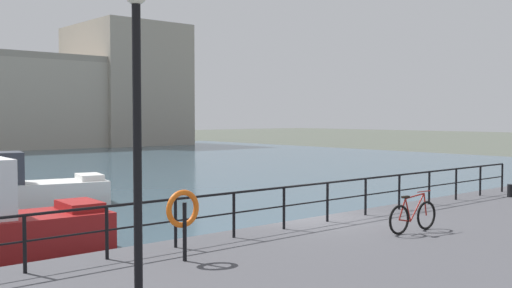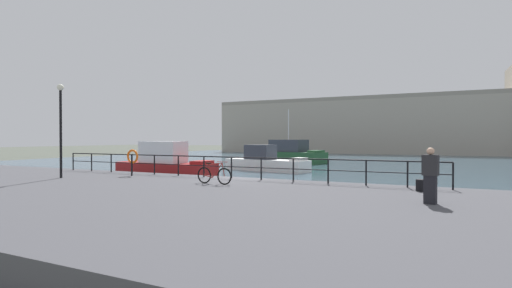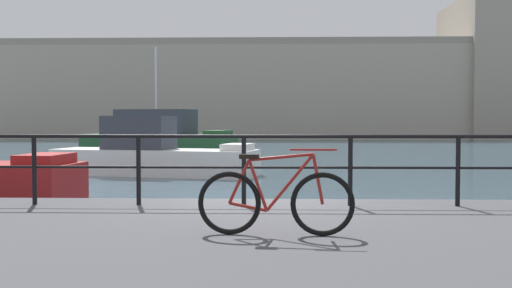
{
  "view_description": "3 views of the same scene",
  "coord_description": "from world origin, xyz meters",
  "px_view_note": "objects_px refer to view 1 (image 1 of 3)",
  "views": [
    {
      "loc": [
        -12.1,
        -11.55,
        3.62
      ],
      "look_at": [
        1.39,
        3.97,
        2.67
      ],
      "focal_mm": 42.06,
      "sensor_mm": 36.0,
      "label": 1
    },
    {
      "loc": [
        8.9,
        -16.89,
        2.74
      ],
      "look_at": [
        -1.18,
        4.15,
        2.42
      ],
      "focal_mm": 26.37,
      "sensor_mm": 36.0,
      "label": 2
    },
    {
      "loc": [
        0.29,
        -9.83,
        2.1
      ],
      "look_at": [
        -0.11,
        3.15,
        1.56
      ],
      "focal_mm": 42.12,
      "sensor_mm": 36.0,
      "label": 3
    }
  ],
  "objects_px": {
    "parked_bicycle": "(413,216)",
    "mooring_bollard": "(512,191)",
    "life_ring_stand": "(183,211)",
    "moored_small_launch": "(4,189)",
    "quay_lamp_post": "(137,105)"
  },
  "relations": [
    {
      "from": "parked_bicycle",
      "to": "mooring_bollard",
      "type": "relative_size",
      "value": 4.02
    },
    {
      "from": "mooring_bollard",
      "to": "life_ring_stand",
      "type": "distance_m",
      "value": 13.97
    },
    {
      "from": "moored_small_launch",
      "to": "parked_bicycle",
      "type": "bearing_deg",
      "value": -61.2
    },
    {
      "from": "parked_bicycle",
      "to": "quay_lamp_post",
      "type": "distance_m",
      "value": 8.7
    },
    {
      "from": "quay_lamp_post",
      "to": "parked_bicycle",
      "type": "bearing_deg",
      "value": 7.82
    },
    {
      "from": "moored_small_launch",
      "to": "parked_bicycle",
      "type": "relative_size",
      "value": 4.48
    },
    {
      "from": "parked_bicycle",
      "to": "life_ring_stand",
      "type": "bearing_deg",
      "value": 170.93
    },
    {
      "from": "mooring_bollard",
      "to": "life_ring_stand",
      "type": "height_order",
      "value": "life_ring_stand"
    },
    {
      "from": "parked_bicycle",
      "to": "mooring_bollard",
      "type": "xyz_separation_m",
      "value": [
        8.09,
        1.45,
        -0.17
      ]
    },
    {
      "from": "parked_bicycle",
      "to": "quay_lamp_post",
      "type": "height_order",
      "value": "quay_lamp_post"
    },
    {
      "from": "moored_small_launch",
      "to": "mooring_bollard",
      "type": "bearing_deg",
      "value": -35.73
    },
    {
      "from": "moored_small_launch",
      "to": "parked_bicycle",
      "type": "height_order",
      "value": "moored_small_launch"
    },
    {
      "from": "moored_small_launch",
      "to": "quay_lamp_post",
      "type": "bearing_deg",
      "value": -89.86
    },
    {
      "from": "life_ring_stand",
      "to": "quay_lamp_post",
      "type": "relative_size",
      "value": 0.3
    },
    {
      "from": "mooring_bollard",
      "to": "quay_lamp_post",
      "type": "bearing_deg",
      "value": -171.02
    }
  ]
}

